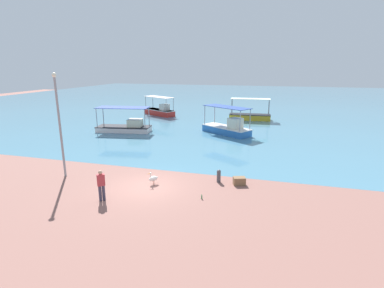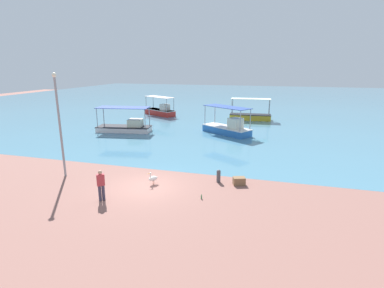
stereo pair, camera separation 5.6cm
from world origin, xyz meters
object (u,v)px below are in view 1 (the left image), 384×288
at_px(fishing_boat_near_left, 126,126).
at_px(glass_bottle, 202,197).
at_px(pelican, 153,178).
at_px(fisherman_standing, 101,184).
at_px(lamp_post, 59,121).
at_px(fishing_boat_outer, 227,128).
at_px(cargo_crate, 239,181).
at_px(fishing_boat_near_right, 160,111).
at_px(fishing_boat_far_left, 250,116).
at_px(mooring_bollard, 219,175).

bearing_deg(fishing_boat_near_left, glass_bottle, -49.87).
height_order(pelican, fisherman_standing, fisherman_standing).
bearing_deg(lamp_post, fishing_boat_near_left, 101.20).
xyz_separation_m(fishing_boat_near_left, pelican, (8.66, -13.01, -0.20)).
bearing_deg(glass_bottle, fishing_boat_outer, 94.23).
distance_m(fishing_boat_outer, fishing_boat_near_left, 10.95).
bearing_deg(fisherman_standing, fishing_boat_near_left, 113.65).
bearing_deg(cargo_crate, fishing_boat_near_right, 121.71).
xyz_separation_m(fishing_boat_near_left, fisherman_standing, (6.93, -15.82, 0.33)).
distance_m(fishing_boat_near_left, lamp_post, 13.86).
bearing_deg(lamp_post, glass_bottle, -5.81).
xyz_separation_m(fishing_boat_outer, lamp_post, (-8.17, -15.07, 2.97)).
height_order(fishing_boat_outer, cargo_crate, fishing_boat_outer).
relative_size(lamp_post, glass_bottle, 24.25).
height_order(fishing_boat_outer, pelican, fishing_boat_outer).
xyz_separation_m(pelican, glass_bottle, (3.32, -1.20, -0.27)).
xyz_separation_m(fishing_boat_near_left, lamp_post, (2.63, -13.26, 3.06)).
bearing_deg(fishing_boat_near_right, pelican, -69.37).
bearing_deg(fishing_boat_near_right, lamp_post, -82.82).
distance_m(fishing_boat_far_left, pelican, 24.22).
xyz_separation_m(fishing_boat_near_left, mooring_bollard, (12.41, -11.60, -0.14)).
xyz_separation_m(cargo_crate, glass_bottle, (-1.70, -2.54, -0.13)).
distance_m(fishing_boat_near_left, fisherman_standing, 17.27).
relative_size(fishing_boat_near_left, glass_bottle, 22.22).
xyz_separation_m(pelican, fisherman_standing, (-1.73, -2.81, 0.53)).
bearing_deg(lamp_post, fishing_boat_near_right, 97.18).
distance_m(fishing_boat_outer, cargo_crate, 13.80).
distance_m(fishing_boat_near_left, fishing_boat_near_right, 11.21).
xyz_separation_m(fishing_boat_near_left, fishing_boat_near_right, (-0.45, 11.20, 0.07)).
distance_m(fishing_boat_outer, fisherman_standing, 18.05).
distance_m(fishing_boat_far_left, fisherman_standing, 27.28).
bearing_deg(fishing_boat_outer, fishing_boat_near_right, 140.15).
relative_size(fishing_boat_far_left, fishing_boat_near_right, 1.02).
height_order(fishing_boat_near_left, glass_bottle, fishing_boat_near_left).
height_order(fishing_boat_near_right, lamp_post, lamp_post).
relative_size(fishing_boat_outer, fishing_boat_near_left, 0.93).
bearing_deg(cargo_crate, pelican, -165.10).
height_order(fishing_boat_near_right, fisherman_standing, fishing_boat_near_right).
xyz_separation_m(fishing_boat_outer, glass_bottle, (1.19, -16.03, -0.56)).
bearing_deg(glass_bottle, fishing_boat_far_left, 89.30).
height_order(fishing_boat_far_left, cargo_crate, fishing_boat_far_left).
bearing_deg(pelican, lamp_post, -177.61).
distance_m(lamp_post, fisherman_standing, 5.70).
xyz_separation_m(lamp_post, mooring_bollard, (9.78, 1.67, -3.21)).
height_order(fisherman_standing, cargo_crate, fisherman_standing).
bearing_deg(fishing_boat_outer, mooring_bollard, -83.15).
bearing_deg(fishing_boat_near_right, fishing_boat_near_left, -87.68).
bearing_deg(cargo_crate, fishing_boat_outer, 102.07).
distance_m(fishing_boat_far_left, lamp_post, 26.23).
relative_size(fishing_boat_outer, lamp_post, 0.85).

